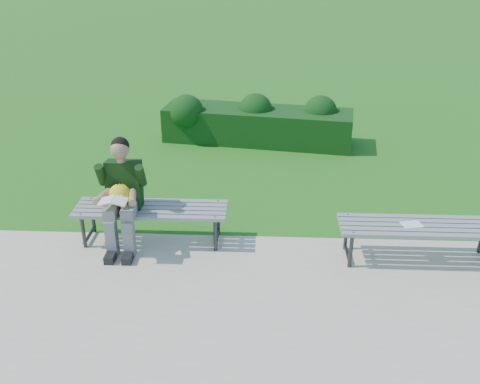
{
  "coord_description": "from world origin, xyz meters",
  "views": [
    {
      "loc": [
        0.14,
        -5.71,
        3.37
      ],
      "look_at": [
        -0.12,
        -0.1,
        0.67
      ],
      "focal_mm": 40.0,
      "sensor_mm": 36.0,
      "label": 1
    }
  ],
  "objects": [
    {
      "name": "ground",
      "position": [
        0.0,
        0.0,
        0.0
      ],
      "size": [
        80.0,
        80.0,
        0.0
      ],
      "color": "#1A6917",
      "rests_on": "ground"
    },
    {
      "name": "walkway",
      "position": [
        0.0,
        -1.75,
        0.01
      ],
      "size": [
        30.0,
        3.5,
        0.02
      ],
      "color": "#A9A18C",
      "rests_on": "ground"
    },
    {
      "name": "hedge",
      "position": [
        0.01,
        3.44,
        0.37
      ],
      "size": [
        3.42,
        1.33,
        0.87
      ],
      "color": "#14370D",
      "rests_on": "ground"
    },
    {
      "name": "bench_left",
      "position": [
        -1.17,
        -0.15,
        0.42
      ],
      "size": [
        1.8,
        0.5,
        0.46
      ],
      "color": "slate",
      "rests_on": "walkway"
    },
    {
      "name": "bench_right",
      "position": [
        1.91,
        -0.43,
        0.42
      ],
      "size": [
        1.8,
        0.5,
        0.46
      ],
      "color": "slate",
      "rests_on": "walkway"
    },
    {
      "name": "seated_boy",
      "position": [
        -1.47,
        -0.25,
        0.71
      ],
      "size": [
        0.56,
        0.76,
        1.31
      ],
      "color": "slate",
      "rests_on": "walkway"
    },
    {
      "name": "paper_sheet",
      "position": [
        1.81,
        -0.43,
        0.47
      ],
      "size": [
        0.25,
        0.21,
        0.01
      ],
      "color": "white",
      "rests_on": "bench_right"
    }
  ]
}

